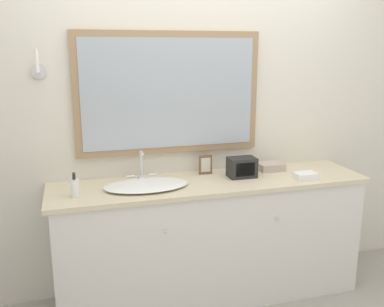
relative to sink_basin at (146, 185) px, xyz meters
The scene contains 8 objects.
wall_back 0.67m from the sink_basin, 35.39° to the left, with size 8.00×0.18×2.55m.
vanity_counter 0.64m from the sink_basin, ahead, with size 2.17×0.54×0.87m.
sink_basin is the anchor object (origin of this frame).
soap_bottle 0.45m from the sink_basin, behind, with size 0.06×0.06×0.15m.
appliance_box 0.69m from the sink_basin, ahead, with size 0.19×0.13×0.14m.
picture_frame 0.50m from the sink_basin, 21.01° to the left, with size 0.10×0.01×0.14m.
hand_towel_near_sink 0.97m from the sink_basin, ahead, with size 0.18×0.14×0.05m.
hand_towel_far_corner 1.09m from the sink_basin, ahead, with size 0.15×0.10×0.05m.
Camera 1 is at (-0.90, -2.35, 1.74)m, focal length 40.00 mm.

